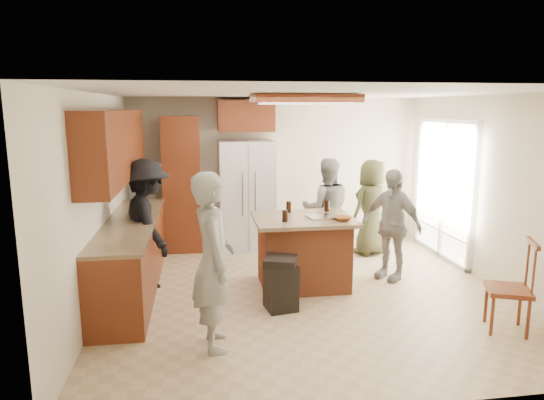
{
  "coord_description": "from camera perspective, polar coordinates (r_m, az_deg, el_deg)",
  "views": [
    {
      "loc": [
        -1.3,
        -5.77,
        2.33
      ],
      "look_at": [
        -0.39,
        0.34,
        1.15
      ],
      "focal_mm": 32.0,
      "sensor_mm": 36.0,
      "label": 1
    }
  ],
  "objects": [
    {
      "name": "room_shell",
      "position": [
        9.44,
        28.59,
        0.57
      ],
      "size": [
        8.0,
        5.2,
        5.0
      ],
      "color": "tan",
      "rests_on": "ground"
    },
    {
      "name": "person_front_left",
      "position": [
        4.73,
        -6.92,
        -7.18
      ],
      "size": [
        0.52,
        0.67,
        1.75
      ],
      "primitive_type": "imported",
      "rotation": [
        0.0,
        0.0,
        1.65
      ],
      "color": "gray",
      "rests_on": "ground"
    },
    {
      "name": "person_behind_left",
      "position": [
        7.54,
        6.42,
        -1.04
      ],
      "size": [
        0.82,
        0.56,
        1.58
      ],
      "primitive_type": "imported",
      "rotation": [
        0.0,
        0.0,
        3.02
      ],
      "color": "gray",
      "rests_on": "ground"
    },
    {
      "name": "person_behind_right",
      "position": [
        7.89,
        11.68,
        -0.84
      ],
      "size": [
        0.89,
        0.76,
        1.53
      ],
      "primitive_type": "imported",
      "rotation": [
        0.0,
        0.0,
        3.59
      ],
      "color": "#3B3D23",
      "rests_on": "ground"
    },
    {
      "name": "person_side_right",
      "position": [
        6.79,
        13.86,
        -2.82
      ],
      "size": [
        0.89,
        1.0,
        1.53
      ],
      "primitive_type": "imported",
      "rotation": [
        0.0,
        0.0,
        -0.97
      ],
      "color": "gray",
      "rests_on": "ground"
    },
    {
      "name": "person_counter",
      "position": [
        6.5,
        -14.46,
        -2.73
      ],
      "size": [
        0.9,
        1.2,
        1.69
      ],
      "primitive_type": "imported",
      "rotation": [
        0.0,
        0.0,
        1.98
      ],
      "color": "black",
      "rests_on": "ground"
    },
    {
      "name": "left_cabinetry",
      "position": [
        6.39,
        -16.78,
        -2.07
      ],
      "size": [
        0.64,
        3.0,
        2.3
      ],
      "color": "maroon",
      "rests_on": "ground"
    },
    {
      "name": "back_wall_units",
      "position": [
        8.02,
        -8.67,
        3.89
      ],
      "size": [
        1.8,
        0.6,
        2.45
      ],
      "color": "maroon",
      "rests_on": "ground"
    },
    {
      "name": "refrigerator",
      "position": [
        8.05,
        -2.99,
        0.57
      ],
      "size": [
        0.9,
        0.76,
        1.8
      ],
      "color": "white",
      "rests_on": "ground"
    },
    {
      "name": "kitchen_island",
      "position": [
        6.42,
        3.68,
        -6.0
      ],
      "size": [
        1.28,
        1.03,
        0.93
      ],
      "color": "#9F4A29",
      "rests_on": "ground"
    },
    {
      "name": "island_items",
      "position": [
        6.3,
        5.98,
        -1.76
      ],
      "size": [
        0.9,
        0.74,
        0.15
      ],
      "color": "silver",
      "rests_on": "kitchen_island"
    },
    {
      "name": "trash_bin",
      "position": [
        5.73,
        1.03,
        -9.74
      ],
      "size": [
        0.45,
        0.45,
        0.63
      ],
      "color": "black",
      "rests_on": "ground"
    },
    {
      "name": "spindle_chair",
      "position": [
        5.73,
        26.26,
        -9.46
      ],
      "size": [
        0.55,
        0.55,
        0.99
      ],
      "color": "maroon",
      "rests_on": "ground"
    }
  ]
}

